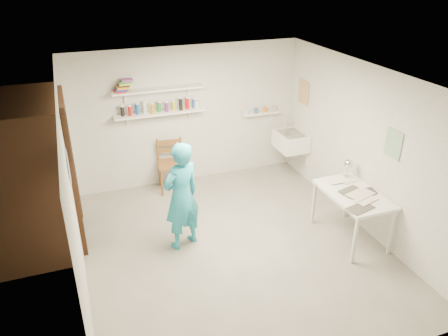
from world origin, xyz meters
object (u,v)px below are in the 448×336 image
object	(u,v)px
wooden_chair	(171,164)
desk_lamp	(349,164)
work_table	(351,216)
belfast_sink	(291,141)
man	(181,196)
wall_clock	(183,172)

from	to	relation	value
wooden_chair	desk_lamp	size ratio (longest dim) A/B	7.05
work_table	desk_lamp	xyz separation A→B (m)	(0.18, 0.44, 0.59)
belfast_sink	desk_lamp	world-z (taller)	desk_lamp
belfast_sink	work_table	distance (m)	2.09
wooden_chair	work_table	size ratio (longest dim) A/B	0.88
man	work_table	xyz separation A→B (m)	(2.29, -0.66, -0.41)
man	desk_lamp	world-z (taller)	man
man	desk_lamp	bearing A→B (deg)	152.39
desk_lamp	man	bearing A→B (deg)	174.95
belfast_sink	desk_lamp	distance (m)	1.64
belfast_sink	work_table	size ratio (longest dim) A/B	0.54
belfast_sink	man	distance (m)	2.77
man	wooden_chair	distance (m)	1.68
wall_clock	desk_lamp	size ratio (longest dim) A/B	2.02
belfast_sink	work_table	xyz separation A→B (m)	(-0.11, -2.06, -0.33)
wooden_chair	work_table	world-z (taller)	wooden_chair
belfast_sink	wall_clock	world-z (taller)	wall_clock
man	work_table	world-z (taller)	man
man	work_table	size ratio (longest dim) A/B	1.40
wall_clock	wooden_chair	distance (m)	1.54
wall_clock	wooden_chair	world-z (taller)	wall_clock
man	wall_clock	bearing A→B (deg)	-135.11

